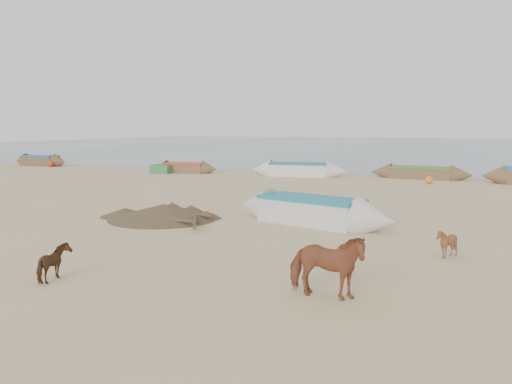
# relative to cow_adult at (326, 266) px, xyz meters

# --- Properties ---
(ground) EXTENTS (140.00, 140.00, 0.00)m
(ground) POSITION_rel_cow_adult_xyz_m (-4.02, 3.00, -0.64)
(ground) COLOR tan
(ground) RESTS_ON ground
(sea) EXTENTS (160.00, 160.00, 0.00)m
(sea) POSITION_rel_cow_adult_xyz_m (-4.02, 85.00, -0.63)
(sea) COLOR slate
(sea) RESTS_ON ground
(cow_adult) EXTENTS (1.52, 0.71, 1.28)m
(cow_adult) POSITION_rel_cow_adult_xyz_m (0.00, 0.00, 0.00)
(cow_adult) COLOR brown
(cow_adult) RESTS_ON ground
(calf_front) EXTENTS (0.81, 0.76, 0.75)m
(calf_front) POSITION_rel_cow_adult_xyz_m (2.17, 3.98, -0.27)
(calf_front) COLOR brown
(calf_front) RESTS_ON ground
(calf_right) EXTENTS (0.95, 0.98, 0.76)m
(calf_right) POSITION_rel_cow_adult_xyz_m (-5.61, -0.90, -0.26)
(calf_right) COLOR #4F2E19
(calf_right) RESTS_ON ground
(near_canoe) EXTENTS (6.09, 3.10, 0.91)m
(near_canoe) POSITION_rel_cow_adult_xyz_m (-2.09, 7.08, -0.19)
(near_canoe) COLOR beige
(near_canoe) RESTS_ON ground
(debris_pile) EXTENTS (4.38, 4.38, 0.51)m
(debris_pile) POSITION_rel_cow_adult_xyz_m (-7.23, 6.22, -0.38)
(debris_pile) COLOR brown
(debris_pile) RESTS_ON ground
(waterline_canoes) EXTENTS (56.22, 3.62, 0.96)m
(waterline_canoes) POSITION_rel_cow_adult_xyz_m (-2.11, 23.13, -0.21)
(waterline_canoes) COLOR brown
(waterline_canoes) RESTS_ON ground
(beach_clutter) EXTENTS (48.61, 4.09, 0.64)m
(beach_clutter) POSITION_rel_cow_adult_xyz_m (1.38, 22.35, -0.34)
(beach_clutter) COLOR #33713B
(beach_clutter) RESTS_ON ground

